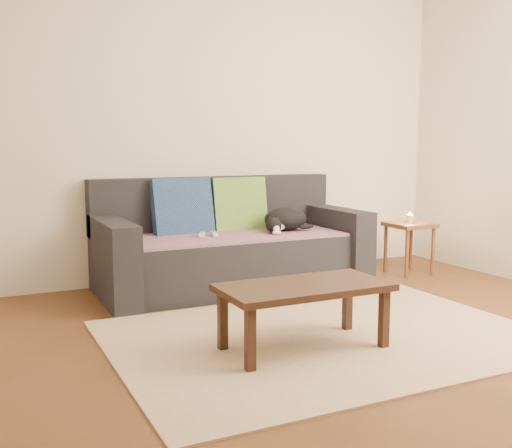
% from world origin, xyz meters
% --- Properties ---
extents(ground, '(4.50, 4.50, 0.00)m').
position_xyz_m(ground, '(0.00, 0.00, 0.00)').
color(ground, brown).
rests_on(ground, ground).
extents(back_wall, '(4.50, 0.04, 2.60)m').
position_xyz_m(back_wall, '(0.00, 2.00, 1.30)').
color(back_wall, beige).
rests_on(back_wall, ground).
extents(sofa, '(2.10, 0.94, 0.87)m').
position_xyz_m(sofa, '(0.00, 1.57, 0.31)').
color(sofa, '#232328').
rests_on(sofa, ground).
extents(throw_blanket, '(1.66, 0.74, 0.02)m').
position_xyz_m(throw_blanket, '(0.00, 1.48, 0.43)').
color(throw_blanket, '#45294D').
rests_on(throw_blanket, sofa).
extents(cushion_navy, '(0.48, 0.23, 0.49)m').
position_xyz_m(cushion_navy, '(-0.34, 1.74, 0.63)').
color(cushion_navy, '#101F46').
rests_on(cushion_navy, throw_blanket).
extents(cushion_green, '(0.47, 0.19, 0.48)m').
position_xyz_m(cushion_green, '(0.15, 1.74, 0.63)').
color(cushion_green, '#0C503D').
rests_on(cushion_green, throw_blanket).
extents(cat, '(0.44, 0.32, 0.19)m').
position_xyz_m(cat, '(0.44, 1.47, 0.53)').
color(cat, black).
rests_on(cat, throw_blanket).
extents(wii_remote_a, '(0.07, 0.15, 0.03)m').
position_xyz_m(wii_remote_a, '(-0.18, 1.46, 0.46)').
color(wii_remote_a, white).
rests_on(wii_remote_a, throw_blanket).
extents(wii_remote_b, '(0.10, 0.15, 0.03)m').
position_xyz_m(wii_remote_b, '(-0.28, 1.46, 0.46)').
color(wii_remote_b, white).
rests_on(wii_remote_b, throw_blanket).
extents(side_table, '(0.36, 0.36, 0.45)m').
position_xyz_m(side_table, '(1.63, 1.34, 0.37)').
color(side_table, brown).
rests_on(side_table, ground).
extents(candle, '(0.06, 0.06, 0.09)m').
position_xyz_m(candle, '(1.63, 1.34, 0.49)').
color(candle, beige).
rests_on(candle, side_table).
extents(rug, '(2.50, 1.80, 0.01)m').
position_xyz_m(rug, '(0.00, 0.15, 0.01)').
color(rug, tan).
rests_on(rug, ground).
extents(coffee_table, '(0.94, 0.47, 0.38)m').
position_xyz_m(coffee_table, '(-0.23, 0.01, 0.33)').
color(coffee_table, black).
rests_on(coffee_table, rug).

